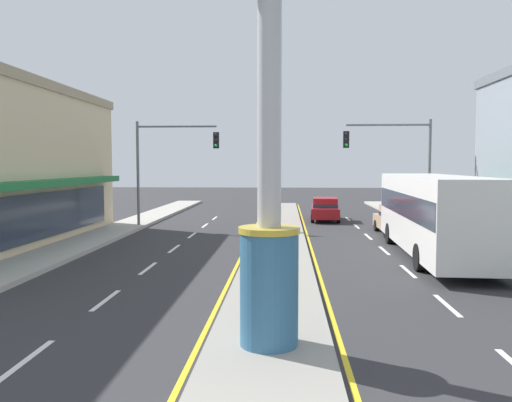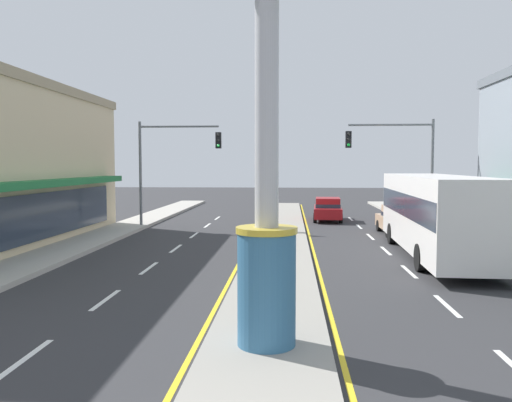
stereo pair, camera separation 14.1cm
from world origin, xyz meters
The scene contains 10 objects.
median_strip centered at (0.00, 18.00, 0.07)m, with size 2.56×52.00×0.14m, color gray.
sidewalk_left centered at (-9.03, 16.00, 0.09)m, with size 2.30×60.00×0.18m, color #ADA89E.
sidewalk_right centered at (9.03, 16.00, 0.09)m, with size 2.30×60.00×0.18m, color #ADA89E.
lane_markings centered at (0.00, 16.65, 0.00)m, with size 9.30×52.00×0.01m.
district_sign centered at (0.00, 5.54, 4.75)m, with size 6.85×1.21×8.75m.
traffic_light_left_side centered at (-6.51, 25.38, 4.25)m, with size 4.86×0.46×6.20m.
traffic_light_right_side centered at (6.51, 24.85, 4.25)m, with size 4.86×0.46×6.20m.
sedan_far_right_lane centered at (6.23, 23.34, 0.79)m, with size 1.89×4.32×1.53m.
sedan_near_left_lane centered at (2.93, 29.92, 0.79)m, with size 2.02×4.39×1.53m.
bus_mid_left_lane centered at (6.23, 16.56, 1.87)m, with size 2.92×11.28×3.26m.
Camera 1 is at (0.32, -4.59, 3.70)m, focal length 36.67 mm.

